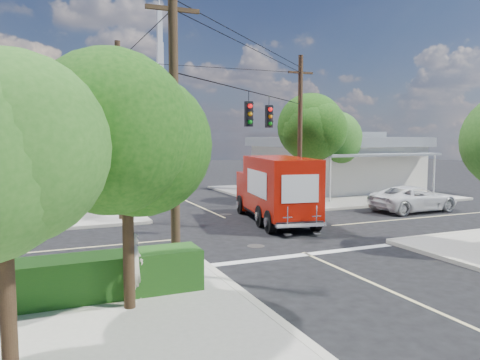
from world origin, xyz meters
TOP-DOWN VIEW (x-y plane):
  - ground at (0.00, 0.00)m, footprint 120.00×120.00m
  - sidewalk_ne at (10.88, 10.88)m, footprint 14.12×14.12m
  - sidewalk_nw at (-10.88, 10.88)m, footprint 14.12×14.12m
  - road_markings at (0.00, -1.47)m, footprint 32.00×32.00m
  - building_ne at (12.50, 11.97)m, footprint 11.80×10.20m
  - radio_tower at (0.50, 20.00)m, footprint 0.80×0.80m
  - tree_sw_front at (-6.99, -7.54)m, footprint 3.88×3.78m
  - tree_sw_back at (-9.49, -10.04)m, footprint 3.56×3.42m
  - tree_ne_front at (7.21, 6.76)m, footprint 4.21×4.14m
  - tree_ne_back at (9.81, 8.96)m, footprint 3.77×3.66m
  - palm_nw_front at (-7.50, 7.50)m, footprint 3.01×3.08m
  - palm_nw_back at (-9.50, 9.00)m, footprint 3.01×3.08m
  - utility_poles at (-1.58, 1.60)m, footprint 12.00×10.68m
  - picket_fence at (-7.80, -5.60)m, footprint 5.94×0.06m
  - hedge_sw at (-8.00, -6.40)m, footprint 6.20×1.20m
  - vending_boxes at (6.50, 6.20)m, footprint 1.90×0.50m
  - delivery_truck at (1.93, 1.95)m, footprint 3.51×7.86m
  - parked_car at (10.86, 1.85)m, footprint 5.35×2.60m
  - pedestrian at (-6.78, -7.05)m, footprint 0.67×0.76m

SIDE VIEW (x-z plane):
  - ground at x=0.00m, z-range 0.00..0.00m
  - road_markings at x=0.00m, z-range 0.00..0.01m
  - sidewalk_ne at x=10.88m, z-range 0.00..0.14m
  - sidewalk_nw at x=-10.88m, z-range 0.00..0.14m
  - picket_fence at x=-7.80m, z-range 0.18..1.18m
  - hedge_sw at x=-8.00m, z-range 0.14..1.24m
  - vending_boxes at x=6.50m, z-range 0.14..1.24m
  - parked_car at x=10.86m, z-range 0.00..1.47m
  - pedestrian at x=-6.78m, z-range 0.14..1.88m
  - delivery_truck at x=1.93m, z-range 0.03..3.32m
  - building_ne at x=12.50m, z-range 0.07..4.57m
  - tree_sw_back at x=-9.49m, z-range 1.19..6.60m
  - tree_ne_back at x=9.81m, z-range 1.27..7.10m
  - tree_sw_front at x=-6.99m, z-range 1.32..7.35m
  - palm_nw_back at x=-9.50m, z-range 2.08..7.27m
  - utility_poles at x=-1.58m, z-range 0.17..9.17m
  - tree_ne_front at x=7.21m, z-range 1.44..8.09m
  - palm_nw_front at x=-7.50m, z-range 2.25..7.84m
  - radio_tower at x=0.50m, z-range -2.86..14.14m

